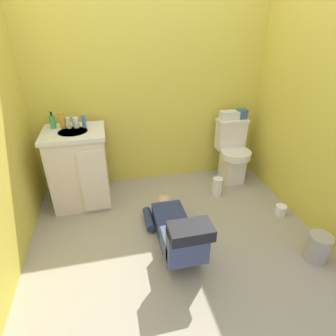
{
  "coord_description": "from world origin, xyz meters",
  "views": [
    {
      "loc": [
        -0.5,
        -2.0,
        1.75
      ],
      "look_at": [
        0.04,
        0.35,
        0.45
      ],
      "focal_mm": 28.96,
      "sensor_mm": 36.0,
      "label": 1
    }
  ],
  "objects_px": {
    "person_plumber": "(176,230)",
    "trash_can": "(318,247)",
    "soap_dispenser": "(53,122)",
    "vanity_cabinet": "(80,167)",
    "toilet": "(232,152)",
    "toiletry_bag": "(241,114)",
    "faucet": "(73,121)",
    "bottle_blue": "(84,121)",
    "bottle_amber": "(62,120)",
    "bottle_clear": "(68,123)",
    "toilet_paper_roll": "(281,210)",
    "tissue_box": "(229,115)",
    "paper_towel_roll": "(217,187)",
    "bottle_white": "(76,123)"
  },
  "relations": [
    {
      "from": "vanity_cabinet",
      "to": "trash_can",
      "type": "xyz_separation_m",
      "value": [
        1.91,
        -1.31,
        -0.3
      ]
    },
    {
      "from": "trash_can",
      "to": "bottle_clear",
      "type": "bearing_deg",
      "value": 144.51
    },
    {
      "from": "bottle_amber",
      "to": "trash_can",
      "type": "relative_size",
      "value": 0.67
    },
    {
      "from": "toilet",
      "to": "toilet_paper_roll",
      "type": "relative_size",
      "value": 6.82
    },
    {
      "from": "vanity_cabinet",
      "to": "bottle_clear",
      "type": "height_order",
      "value": "bottle_clear"
    },
    {
      "from": "toiletry_bag",
      "to": "bottle_white",
      "type": "distance_m",
      "value": 1.85
    },
    {
      "from": "vanity_cabinet",
      "to": "soap_dispenser",
      "type": "height_order",
      "value": "soap_dispenser"
    },
    {
      "from": "toilet",
      "to": "bottle_white",
      "type": "bearing_deg",
      "value": -179.79
    },
    {
      "from": "soap_dispenser",
      "to": "toilet_paper_roll",
      "type": "relative_size",
      "value": 1.51
    },
    {
      "from": "toilet",
      "to": "bottle_clear",
      "type": "distance_m",
      "value": 1.88
    },
    {
      "from": "vanity_cabinet",
      "to": "bottle_clear",
      "type": "bearing_deg",
      "value": 115.63
    },
    {
      "from": "toiletry_bag",
      "to": "soap_dispenser",
      "type": "distance_m",
      "value": 2.07
    },
    {
      "from": "person_plumber",
      "to": "trash_can",
      "type": "bearing_deg",
      "value": -20.18
    },
    {
      "from": "vanity_cabinet",
      "to": "bottle_blue",
      "type": "distance_m",
      "value": 0.48
    },
    {
      "from": "person_plumber",
      "to": "vanity_cabinet",
      "type": "bearing_deg",
      "value": 132.02
    },
    {
      "from": "toiletry_bag",
      "to": "toilet_paper_roll",
      "type": "height_order",
      "value": "toiletry_bag"
    },
    {
      "from": "person_plumber",
      "to": "toilet_paper_roll",
      "type": "distance_m",
      "value": 1.19
    },
    {
      "from": "toiletry_bag",
      "to": "vanity_cabinet",
      "type": "bearing_deg",
      "value": -174.36
    },
    {
      "from": "toiletry_bag",
      "to": "toilet_paper_roll",
      "type": "bearing_deg",
      "value": -83.56
    },
    {
      "from": "faucet",
      "to": "toilet_paper_roll",
      "type": "xyz_separation_m",
      "value": [
        1.98,
        -0.85,
        -0.82
      ]
    },
    {
      "from": "bottle_amber",
      "to": "bottle_blue",
      "type": "height_order",
      "value": "bottle_amber"
    },
    {
      "from": "toiletry_bag",
      "to": "bottle_blue",
      "type": "height_order",
      "value": "bottle_blue"
    },
    {
      "from": "tissue_box",
      "to": "bottle_clear",
      "type": "distance_m",
      "value": 1.77
    },
    {
      "from": "faucet",
      "to": "toiletry_bag",
      "type": "height_order",
      "value": "faucet"
    },
    {
      "from": "toilet",
      "to": "bottle_blue",
      "type": "height_order",
      "value": "bottle_blue"
    },
    {
      "from": "toiletry_bag",
      "to": "bottle_white",
      "type": "relative_size",
      "value": 1.16
    },
    {
      "from": "person_plumber",
      "to": "bottle_amber",
      "type": "relative_size",
      "value": 6.57
    },
    {
      "from": "bottle_white",
      "to": "trash_can",
      "type": "distance_m",
      "value": 2.46
    },
    {
      "from": "trash_can",
      "to": "toilet",
      "type": "bearing_deg",
      "value": 95.95
    },
    {
      "from": "bottle_blue",
      "to": "paper_towel_roll",
      "type": "distance_m",
      "value": 1.6
    },
    {
      "from": "bottle_blue",
      "to": "trash_can",
      "type": "bearing_deg",
      "value": -37.45
    },
    {
      "from": "bottle_blue",
      "to": "bottle_amber",
      "type": "bearing_deg",
      "value": 172.95
    },
    {
      "from": "toilet",
      "to": "bottle_amber",
      "type": "bearing_deg",
      "value": 179.7
    },
    {
      "from": "person_plumber",
      "to": "toiletry_bag",
      "type": "height_order",
      "value": "toiletry_bag"
    },
    {
      "from": "toilet_paper_roll",
      "to": "bottle_white",
      "type": "bearing_deg",
      "value": 157.74
    },
    {
      "from": "bottle_clear",
      "to": "bottle_white",
      "type": "bearing_deg",
      "value": -1.24
    },
    {
      "from": "bottle_clear",
      "to": "paper_towel_roll",
      "type": "xyz_separation_m",
      "value": [
        1.51,
        -0.31,
        -0.77
      ]
    },
    {
      "from": "bottle_clear",
      "to": "paper_towel_roll",
      "type": "bearing_deg",
      "value": -11.76
    },
    {
      "from": "toilet",
      "to": "faucet",
      "type": "bearing_deg",
      "value": 178.34
    },
    {
      "from": "soap_dispenser",
      "to": "trash_can",
      "type": "height_order",
      "value": "soap_dispenser"
    },
    {
      "from": "bottle_amber",
      "to": "bottle_blue",
      "type": "distance_m",
      "value": 0.21
    },
    {
      "from": "toilet",
      "to": "toiletry_bag",
      "type": "xyz_separation_m",
      "value": [
        0.11,
        0.09,
        0.44
      ]
    },
    {
      "from": "soap_dispenser",
      "to": "trash_can",
      "type": "distance_m",
      "value": 2.66
    },
    {
      "from": "bottle_white",
      "to": "bottle_blue",
      "type": "bearing_deg",
      "value": -6.75
    },
    {
      "from": "toilet",
      "to": "bottle_white",
      "type": "height_order",
      "value": "bottle_white"
    },
    {
      "from": "bottle_clear",
      "to": "trash_can",
      "type": "distance_m",
      "value": 2.52
    },
    {
      "from": "person_plumber",
      "to": "toiletry_bag",
      "type": "distance_m",
      "value": 1.64
    },
    {
      "from": "faucet",
      "to": "bottle_blue",
      "type": "relative_size",
      "value": 0.81
    },
    {
      "from": "bottle_white",
      "to": "soap_dispenser",
      "type": "bearing_deg",
      "value": 170.31
    },
    {
      "from": "vanity_cabinet",
      "to": "toiletry_bag",
      "type": "relative_size",
      "value": 6.61
    }
  ]
}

